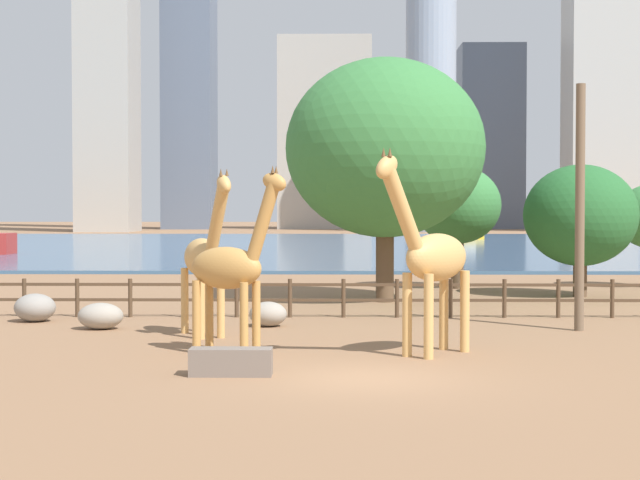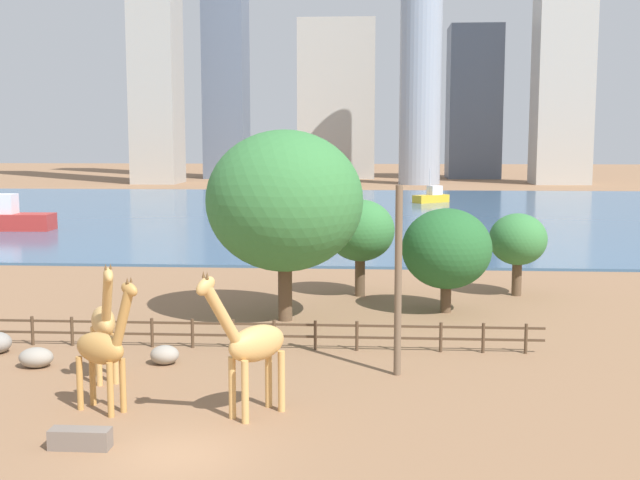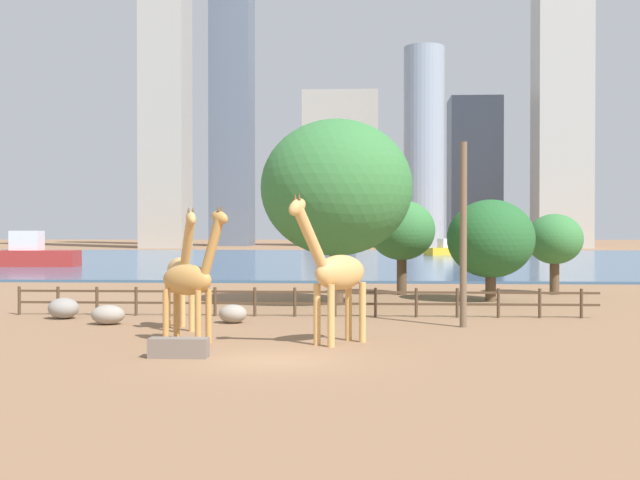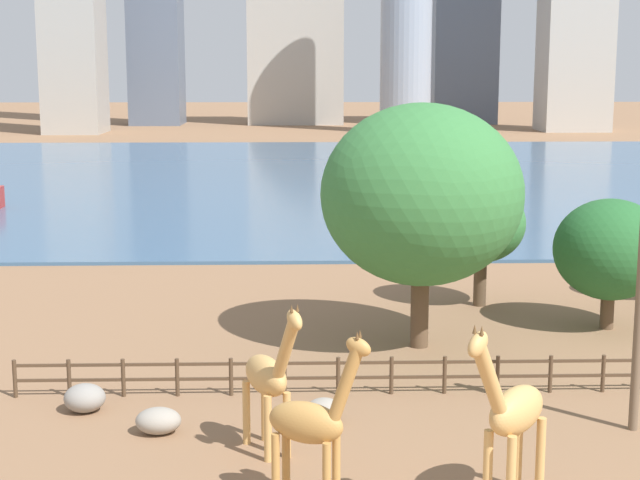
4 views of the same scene
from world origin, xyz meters
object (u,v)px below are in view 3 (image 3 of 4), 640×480
object	(u,v)px
tree_left_large	(491,239)
boat_ferry	(35,254)
utility_pole	(463,235)
tree_left_small	(555,240)
boulder_near_fence	(64,308)
boulder_by_pole	(233,314)
feeding_trough	(179,348)
boat_sailboat	(443,249)
tree_right_tall	(336,188)
boulder_small	(108,315)
giraffe_young	(181,272)
giraffe_tall	(336,272)
giraffe_companion	(191,279)
tree_center_broad	(402,231)

from	to	relation	value
tree_left_large	boat_ferry	bearing A→B (deg)	139.04
utility_pole	tree_left_small	size ratio (longest dim) A/B	1.53
boulder_near_fence	boulder_by_pole	world-z (taller)	boulder_near_fence
feeding_trough	boat_sailboat	distance (m)	93.79
boulder_by_pole	boat_ferry	distance (m)	52.94
tree_left_large	tree_right_tall	bearing A→B (deg)	-163.41
tree_right_tall	boat_sailboat	bearing A→B (deg)	80.38
feeding_trough	boulder_small	bearing A→B (deg)	120.61
giraffe_young	utility_pole	distance (m)	11.25
tree_left_large	tree_left_small	bearing A→B (deg)	47.11
tree_left_small	giraffe_young	bearing A→B (deg)	-135.78
boulder_by_pole	boat_sailboat	xyz separation A→B (m)	(16.73, 83.23, 0.62)
feeding_trough	tree_right_tall	xyz separation A→B (m)	(4.20, 17.28, 5.75)
giraffe_tall	tree_left_small	xyz separation A→B (m)	(12.36, 21.56, 0.84)
boulder_by_pole	tree_right_tall	size ratio (longest dim) A/B	0.12
boulder_small	tree_left_large	xyz separation A→B (m)	(17.34, 11.53, 2.99)
tree_left_small	boat_ferry	xyz separation A→B (m)	(-44.33, 29.61, -1.87)
giraffe_companion	giraffe_young	size ratio (longest dim) A/B	0.99
giraffe_companion	boulder_small	bearing A→B (deg)	159.32
boulder_near_fence	boulder_small	world-z (taller)	boulder_near_fence
boulder_by_pole	feeding_trough	bearing A→B (deg)	-91.10
utility_pole	boulder_small	size ratio (longest dim) A/B	5.35
giraffe_companion	boulder_by_pole	world-z (taller)	giraffe_companion
boulder_by_pole	feeding_trough	distance (m)	9.02
boulder_small	tree_center_broad	distance (m)	20.50
tree_center_broad	tree_left_small	bearing A→B (deg)	4.59
utility_pole	boat_ferry	size ratio (longest dim) A/B	0.90
boulder_near_fence	boat_ferry	distance (m)	48.33
giraffe_companion	tree_right_tall	world-z (taller)	tree_right_tall
boat_ferry	tree_right_tall	bearing A→B (deg)	-51.71
boulder_near_fence	tree_left_small	size ratio (longest dim) A/B	0.27
tree_left_small	boat_ferry	size ratio (longest dim) A/B	0.59
boulder_near_fence	feeding_trough	distance (m)	12.64
tree_right_tall	boat_ferry	world-z (taller)	tree_right_tall
tree_center_broad	tree_right_tall	size ratio (longest dim) A/B	0.59
boulder_near_fence	tree_left_large	xyz separation A→B (m)	(19.95, 9.56, 2.93)
giraffe_companion	tree_left_large	size ratio (longest dim) A/B	0.85
giraffe_young	tree_center_broad	xyz separation A→B (m)	(9.34, 17.28, 1.56)
feeding_trough	boat_sailboat	bearing A→B (deg)	79.62
boulder_by_pole	giraffe_young	bearing A→B (deg)	-124.76
giraffe_tall	giraffe_companion	xyz separation A→B (m)	(-5.01, 0.13, -0.26)
boulder_near_fence	boat_sailboat	distance (m)	85.60
tree_center_broad	boat_sailboat	distance (m)	68.99
feeding_trough	boat_ferry	size ratio (longest dim) A/B	0.22
giraffe_tall	tree_center_broad	world-z (taller)	tree_center_broad
boulder_small	feeding_trough	world-z (taller)	boulder_small
giraffe_tall	tree_center_broad	distance (m)	21.11
giraffe_companion	feeding_trough	distance (m)	3.75
boulder_small	tree_left_large	size ratio (longest dim) A/B	0.25
boulder_near_fence	giraffe_companion	bearing A→B (deg)	-44.31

